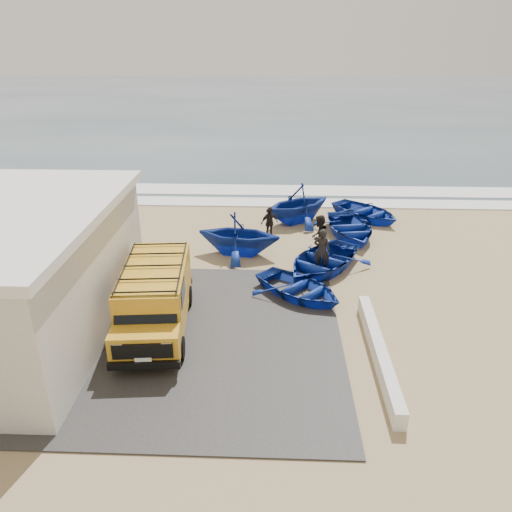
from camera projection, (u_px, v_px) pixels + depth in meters
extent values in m
plane|color=tan|center=(224.00, 307.00, 18.08)|extent=(160.00, 160.00, 0.00)
cube|color=#383533|center=(157.00, 336.00, 16.32)|extent=(12.00, 10.00, 0.05)
cube|color=#385166|center=(263.00, 103.00, 69.04)|extent=(180.00, 88.00, 0.01)
cube|color=white|center=(244.00, 202.00, 28.99)|extent=(180.00, 1.60, 0.06)
cube|color=white|center=(247.00, 190.00, 31.27)|extent=(180.00, 2.20, 0.04)
cube|color=black|center=(115.00, 245.00, 16.68)|extent=(0.08, 0.70, 0.90)
cube|color=silver|center=(379.00, 352.00, 15.06)|extent=(0.35, 6.00, 0.55)
cube|color=gold|center=(156.00, 291.00, 16.59)|extent=(2.36, 4.28, 1.74)
cube|color=gold|center=(145.00, 344.00, 14.45)|extent=(2.08, 1.12, 0.95)
cube|color=black|center=(145.00, 310.00, 14.56)|extent=(1.87, 0.52, 0.76)
cube|color=black|center=(142.00, 351.00, 13.96)|extent=(1.70, 0.24, 0.47)
cube|color=black|center=(144.00, 365.00, 14.12)|extent=(2.05, 0.33, 0.23)
cube|color=black|center=(153.00, 266.00, 16.15)|extent=(2.24, 3.95, 0.06)
cylinder|color=black|center=(118.00, 350.00, 14.99)|extent=(0.30, 0.76, 0.74)
cylinder|color=black|center=(136.00, 297.00, 17.96)|extent=(0.30, 0.76, 0.74)
cylinder|color=black|center=(180.00, 348.00, 15.08)|extent=(0.30, 0.76, 0.74)
cylinder|color=black|center=(188.00, 296.00, 18.05)|extent=(0.30, 0.76, 0.74)
imported|color=#14329D|center=(299.00, 288.00, 18.60)|extent=(4.46, 4.38, 0.76)
imported|color=#14329D|center=(322.00, 260.00, 20.66)|extent=(5.07, 5.38, 0.91)
imported|color=#14329D|center=(239.00, 234.00, 21.95)|extent=(4.13, 3.73, 1.92)
imported|color=#14329D|center=(350.00, 228.00, 24.10)|extent=(3.63, 4.61, 0.86)
imported|color=#14329D|center=(297.00, 203.00, 25.65)|extent=(5.08, 4.95, 2.04)
imported|color=#14329D|center=(365.00, 212.00, 26.33)|extent=(4.74, 4.85, 0.82)
imported|color=black|center=(322.00, 250.00, 20.46)|extent=(0.75, 0.57, 1.84)
imported|color=black|center=(319.00, 237.00, 21.55)|extent=(1.09, 1.19, 1.97)
imported|color=black|center=(269.00, 223.00, 23.77)|extent=(0.97, 0.78, 1.55)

